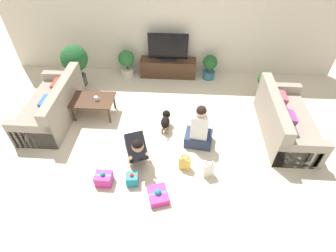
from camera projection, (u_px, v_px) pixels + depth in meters
ground_plane at (164, 139)px, 5.29m from camera, size 16.00×16.00×0.00m
wall_back at (171, 23)px, 6.32m from camera, size 8.40×0.06×2.60m
sofa_left at (53, 107)px, 5.58m from camera, size 0.89×1.87×0.85m
sofa_right at (284, 121)px, 5.23m from camera, size 0.89×1.87×0.85m
coffee_table at (93, 101)px, 5.60m from camera, size 0.89×0.61×0.41m
tv_console at (168, 68)px, 6.86m from camera, size 1.44×0.39×0.46m
tv at (168, 48)px, 6.49m from camera, size 0.99×0.20×0.70m
potted_plant_back_right at (210, 66)px, 6.69m from camera, size 0.36×0.36×0.64m
potted_plant_corner_left at (75, 61)px, 6.26m from camera, size 0.63×0.63×1.04m
potted_plant_corner_right at (265, 81)px, 6.11m from camera, size 0.36×0.36×0.64m
potted_plant_back_left at (127, 62)px, 6.75m from camera, size 0.42×0.42×0.70m
person_kneeling at (136, 147)px, 4.67m from camera, size 0.57×0.83×0.79m
person_sitting at (199, 131)px, 4.96m from camera, size 0.57×0.53×0.97m
dog at (166, 120)px, 5.37m from camera, size 0.19×0.54×0.36m
gift_box_a at (158, 195)px, 4.27m from camera, size 0.40×0.43×0.21m
gift_box_b at (104, 179)px, 4.45m from camera, size 0.28×0.23×0.28m
gift_box_c at (132, 179)px, 4.45m from camera, size 0.21×0.20×0.27m
gift_bag_a at (208, 169)px, 4.54m from camera, size 0.20×0.15×0.34m
gift_bag_b at (185, 163)px, 4.66m from camera, size 0.22×0.16×0.31m
mug at (96, 98)px, 5.52m from camera, size 0.12×0.08×0.09m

